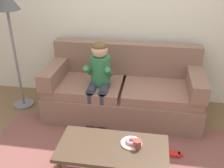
{
  "coord_description": "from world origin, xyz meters",
  "views": [
    {
      "loc": [
        0.38,
        -2.36,
        2.08
      ],
      "look_at": [
        -0.07,
        0.45,
        0.65
      ],
      "focal_mm": 41.61,
      "sensor_mm": 36.0,
      "label": 1
    }
  ],
  "objects_px": {
    "floor_lamp": "(7,12)",
    "donut": "(131,141)",
    "person_child": "(99,75)",
    "coffee_table": "(113,150)",
    "mug": "(137,144)",
    "couch": "(123,91)",
    "toy_controller": "(173,154)"
  },
  "relations": [
    {
      "from": "donut",
      "to": "toy_controller",
      "type": "relative_size",
      "value": 0.53
    },
    {
      "from": "person_child",
      "to": "mug",
      "type": "bearing_deg",
      "value": -60.81
    },
    {
      "from": "coffee_table",
      "to": "person_child",
      "type": "xyz_separation_m",
      "value": [
        -0.34,
        1.06,
        0.3
      ]
    },
    {
      "from": "coffee_table",
      "to": "donut",
      "type": "height_order",
      "value": "donut"
    },
    {
      "from": "person_child",
      "to": "donut",
      "type": "height_order",
      "value": "person_child"
    },
    {
      "from": "coffee_table",
      "to": "person_child",
      "type": "bearing_deg",
      "value": 108.05
    },
    {
      "from": "person_child",
      "to": "toy_controller",
      "type": "height_order",
      "value": "person_child"
    },
    {
      "from": "toy_controller",
      "to": "floor_lamp",
      "type": "height_order",
      "value": "floor_lamp"
    },
    {
      "from": "mug",
      "to": "person_child",
      "type": "bearing_deg",
      "value": 119.19
    },
    {
      "from": "person_child",
      "to": "coffee_table",
      "type": "bearing_deg",
      "value": -71.95
    },
    {
      "from": "mug",
      "to": "toy_controller",
      "type": "xyz_separation_m",
      "value": [
        0.4,
        0.41,
        -0.43
      ]
    },
    {
      "from": "donut",
      "to": "toy_controller",
      "type": "bearing_deg",
      "value": 38.21
    },
    {
      "from": "person_child",
      "to": "floor_lamp",
      "type": "distance_m",
      "value": 1.44
    },
    {
      "from": "person_child",
      "to": "donut",
      "type": "relative_size",
      "value": 9.18
    },
    {
      "from": "floor_lamp",
      "to": "donut",
      "type": "bearing_deg",
      "value": -33.18
    },
    {
      "from": "mug",
      "to": "floor_lamp",
      "type": "xyz_separation_m",
      "value": [
        -1.81,
        1.2,
        0.95
      ]
    },
    {
      "from": "coffee_table",
      "to": "person_child",
      "type": "relative_size",
      "value": 0.97
    },
    {
      "from": "donut",
      "to": "mug",
      "type": "height_order",
      "value": "mug"
    },
    {
      "from": "toy_controller",
      "to": "floor_lamp",
      "type": "xyz_separation_m",
      "value": [
        -2.21,
        0.78,
        1.38
      ]
    },
    {
      "from": "couch",
      "to": "toy_controller",
      "type": "height_order",
      "value": "couch"
    },
    {
      "from": "coffee_table",
      "to": "person_child",
      "type": "distance_m",
      "value": 1.15
    },
    {
      "from": "person_child",
      "to": "donut",
      "type": "xyz_separation_m",
      "value": [
        0.52,
        -0.98,
        -0.23
      ]
    },
    {
      "from": "person_child",
      "to": "mug",
      "type": "relative_size",
      "value": 12.24
    },
    {
      "from": "mug",
      "to": "floor_lamp",
      "type": "height_order",
      "value": "floor_lamp"
    },
    {
      "from": "couch",
      "to": "donut",
      "type": "relative_size",
      "value": 17.48
    },
    {
      "from": "mug",
      "to": "toy_controller",
      "type": "distance_m",
      "value": 0.72
    },
    {
      "from": "couch",
      "to": "mug",
      "type": "bearing_deg",
      "value": -77.17
    },
    {
      "from": "toy_controller",
      "to": "donut",
      "type": "bearing_deg",
      "value": -173.91
    },
    {
      "from": "donut",
      "to": "mug",
      "type": "distance_m",
      "value": 0.08
    },
    {
      "from": "person_child",
      "to": "floor_lamp",
      "type": "relative_size",
      "value": 0.65
    },
    {
      "from": "person_child",
      "to": "toy_controller",
      "type": "xyz_separation_m",
      "value": [
        0.98,
        -0.62,
        -0.65
      ]
    },
    {
      "from": "coffee_table",
      "to": "toy_controller",
      "type": "relative_size",
      "value": 4.75
    }
  ]
}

